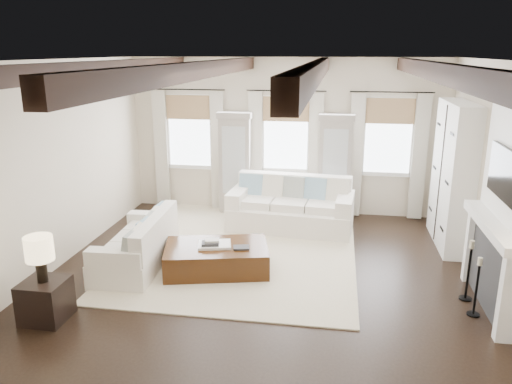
% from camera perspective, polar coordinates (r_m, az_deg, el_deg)
% --- Properties ---
extents(ground, '(7.50, 7.50, 0.00)m').
position_cam_1_polar(ground, '(7.33, 0.12, -11.08)').
color(ground, black).
rests_on(ground, ground).
extents(room_shell, '(6.54, 7.54, 3.22)m').
position_cam_1_polar(room_shell, '(7.49, 6.91, 4.72)').
color(room_shell, beige).
rests_on(room_shell, ground).
extents(area_rug, '(3.81, 4.74, 0.02)m').
position_cam_1_polar(area_rug, '(8.73, -1.47, -6.44)').
color(area_rug, beige).
rests_on(area_rug, ground).
extents(sofa_back, '(2.41, 1.24, 1.00)m').
position_cam_1_polar(sofa_back, '(9.62, 4.05, -1.83)').
color(sofa_back, white).
rests_on(sofa_back, ground).
extents(sofa_left, '(0.96, 1.97, 0.83)m').
position_cam_1_polar(sofa_left, '(8.18, -13.13, -5.98)').
color(sofa_left, white).
rests_on(sofa_left, ground).
extents(ottoman, '(1.76, 1.32, 0.41)m').
position_cam_1_polar(ottoman, '(7.85, -4.53, -7.57)').
color(ottoman, black).
rests_on(ottoman, ground).
extents(tray, '(0.57, 0.49, 0.04)m').
position_cam_1_polar(tray, '(7.78, -4.77, -6.01)').
color(tray, white).
rests_on(tray, ottoman).
extents(book_lower, '(0.30, 0.25, 0.04)m').
position_cam_1_polar(book_lower, '(7.73, -5.25, -5.85)').
color(book_lower, '#262628').
rests_on(book_lower, tray).
extents(book_upper, '(0.25, 0.22, 0.03)m').
position_cam_1_polar(book_upper, '(7.75, -5.05, -5.51)').
color(book_upper, beige).
rests_on(book_upper, book_lower).
extents(book_loose, '(0.28, 0.23, 0.03)m').
position_cam_1_polar(book_loose, '(7.65, -1.69, -6.37)').
color(book_loose, '#262628').
rests_on(book_loose, ottoman).
extents(side_table_front, '(0.53, 0.53, 0.53)m').
position_cam_1_polar(side_table_front, '(7.02, -22.91, -11.33)').
color(side_table_front, black).
rests_on(side_table_front, ground).
extents(lamp_front, '(0.35, 0.35, 0.60)m').
position_cam_1_polar(lamp_front, '(6.75, -23.53, -6.21)').
color(lamp_front, black).
rests_on(lamp_front, side_table_front).
extents(side_table_back, '(0.39, 0.39, 0.59)m').
position_cam_1_polar(side_table_back, '(10.90, -2.61, -0.27)').
color(side_table_back, black).
rests_on(side_table_back, ground).
extents(lamp_back, '(0.35, 0.35, 0.61)m').
position_cam_1_polar(lamp_back, '(10.72, -2.65, 3.38)').
color(lamp_back, black).
rests_on(lamp_back, side_table_back).
extents(candlestick_near, '(0.16, 0.16, 0.81)m').
position_cam_1_polar(candlestick_near, '(7.13, 23.85, -10.38)').
color(candlestick_near, black).
rests_on(candlestick_near, ground).
extents(candlestick_far, '(0.18, 0.18, 0.87)m').
position_cam_1_polar(candlestick_far, '(7.50, 23.08, -8.75)').
color(candlestick_far, black).
rests_on(candlestick_far, ground).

